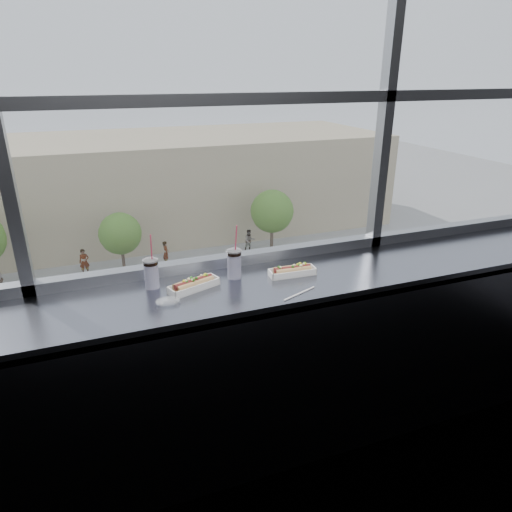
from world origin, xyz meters
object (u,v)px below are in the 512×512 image
object	(u,v)px
car_far_c	(293,258)
tree_right	(272,211)
car_far_b	(150,279)
car_near_e	(405,301)
pedestrian_b	(84,259)
hotdog_tray_left	(194,284)
hotdog_tray_right	(292,271)
car_near_c	(143,355)
pedestrian_c	(166,251)
soda_cup_left	(151,272)
tree_center	(120,234)
pedestrian_d	(249,238)
soda_cup_right	(234,262)
wrapper	(168,301)
car_near_d	(244,333)
loose_straw	(299,293)

from	to	relation	value
car_far_c	tree_right	size ratio (longest dim) A/B	1.36
car_far_b	car_near_e	xyz separation A→B (m)	(12.98, -8.00, -0.02)
car_far_c	pedestrian_b	world-z (taller)	car_far_c
hotdog_tray_left	hotdog_tray_right	bearing A→B (deg)	-21.69
car_far_c	car_near_c	bearing A→B (deg)	131.46
car_near_c	pedestrian_c	distance (m)	13.07
car_far_c	pedestrian_b	xyz separation A→B (m)	(-13.52, 4.98, -0.08)
soda_cup_left	car_near_c	xyz separation A→B (m)	(1.09, 16.14, -11.10)
car_near_e	tree_center	bearing A→B (deg)	48.97
car_far_c	pedestrian_d	size ratio (longest dim) A/B	3.24
soda_cup_right	car_near_c	bearing A→B (deg)	87.65
wrapper	pedestrian_c	size ratio (longest dim) A/B	0.05
wrapper	tree_center	xyz separation A→B (m)	(1.31, 28.35, -9.09)
pedestrian_c	hotdog_tray_left	bearing A→B (deg)	171.75
wrapper	pedestrian_c	world-z (taller)	wrapper
car_near_c	soda_cup_right	bearing A→B (deg)	-176.86
car_far_b	wrapper	bearing A→B (deg)	172.57
car_far_b	tree_right	world-z (taller)	tree_right
car_near_e	pedestrian_b	world-z (taller)	car_near_e
soda_cup_right	car_near_d	xyz separation A→B (m)	(5.55, 16.17, -10.97)
hotdog_tray_right	wrapper	world-z (taller)	hotdog_tray_right
soda_cup_right	pedestrian_c	size ratio (longest dim) A/B	0.14
pedestrian_b	pedestrian_c	xyz separation A→B (m)	(5.57, -0.33, -0.00)
hotdog_tray_left	car_far_c	bearing A→B (deg)	43.51
car_far_b	car_near_e	size ratio (longest dim) A/B	1.02
hotdog_tray_left	tree_right	distance (m)	31.96
car_near_e	pedestrian_b	size ratio (longest dim) A/B	3.11
pedestrian_b	pedestrian_d	xyz separation A→B (m)	(12.14, 0.07, -0.03)
car_near_e	soda_cup_right	bearing A→B (deg)	136.16
pedestrian_b	pedestrian_d	size ratio (longest dim) A/B	1.03
car_far_b	car_near_c	size ratio (longest dim) A/B	1.14
car_far_b	pedestrian_c	distance (m)	4.99
soda_cup_left	tree_right	xyz separation A→B (m)	(12.38, 28.14, -8.76)
car_near_d	pedestrian_d	world-z (taller)	car_near_d
soda_cup_left	soda_cup_right	bearing A→B (deg)	-4.06
car_far_c	tree_center	size ratio (longest dim) A/B	1.55
wrapper	car_near_e	distance (m)	25.03
soda_cup_right	loose_straw	xyz separation A→B (m)	(0.24, -0.30, -0.08)
car_far_c	car_near_e	bearing A→B (deg)	-152.17
hotdog_tray_right	car_far_c	distance (m)	29.02
loose_straw	car_far_c	distance (m)	29.22
tree_center	wrapper	bearing A→B (deg)	-92.64
tree_center	hotdog_tray_right	bearing A→B (deg)	-91.25
car_near_d	pedestrian_c	bearing A→B (deg)	4.20
car_near_d	pedestrian_c	distance (m)	12.75
wrapper	car_far_c	size ratio (longest dim) A/B	0.02
hotdog_tray_right	car_near_e	world-z (taller)	hotdog_tray_right
tree_right	car_far_c	bearing A→B (deg)	-90.75
soda_cup_left	car_near_c	world-z (taller)	soda_cup_left
car_near_e	pedestrian_b	bearing A→B (deg)	51.38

